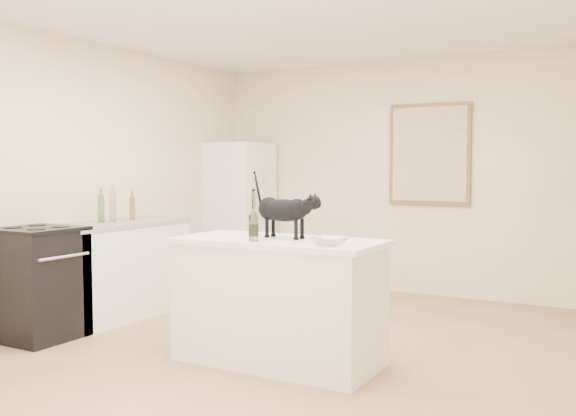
{
  "coord_description": "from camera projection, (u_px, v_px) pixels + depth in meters",
  "views": [
    {
      "loc": [
        2.4,
        -4.16,
        1.42
      ],
      "look_at": [
        0.15,
        -0.15,
        1.12
      ],
      "focal_mm": 40.2,
      "sensor_mm": 36.0,
      "label": 1
    }
  ],
  "objects": [
    {
      "name": "floor",
      "position": [
        280.0,
        353.0,
        4.88
      ],
      "size": [
        5.5,
        5.5,
        0.0
      ],
      "primitive_type": "plane",
      "color": "tan",
      "rests_on": "ground"
    },
    {
      "name": "ceiling",
      "position": [
        280.0,
        5.0,
        4.71
      ],
      "size": [
        5.5,
        5.5,
        0.0
      ],
      "primitive_type": "plane",
      "rotation": [
        3.14,
        0.0,
        0.0
      ],
      "color": "white",
      "rests_on": "ground"
    },
    {
      "name": "wall_back",
      "position": [
        404.0,
        177.0,
        7.19
      ],
      "size": [
        4.5,
        0.0,
        4.5
      ],
      "primitive_type": "plane",
      "rotation": [
        1.57,
        0.0,
        0.0
      ],
      "color": "#FDEDC4",
      "rests_on": "ground"
    },
    {
      "name": "wall_left",
      "position": [
        68.0,
        179.0,
        5.9
      ],
      "size": [
        0.0,
        5.5,
        5.5
      ],
      "primitive_type": "plane",
      "rotation": [
        1.57,
        0.0,
        1.57
      ],
      "color": "#FDEDC4",
      "rests_on": "ground"
    },
    {
      "name": "island_base",
      "position": [
        279.0,
        304.0,
        4.63
      ],
      "size": [
        1.44,
        0.67,
        0.86
      ],
      "primitive_type": "cube",
      "color": "white",
      "rests_on": "floor"
    },
    {
      "name": "island_top",
      "position": [
        278.0,
        242.0,
        4.6
      ],
      "size": [
        1.5,
        0.7,
        0.04
      ],
      "primitive_type": "cube",
      "color": "white",
      "rests_on": "island_base"
    },
    {
      "name": "left_cabinets",
      "position": [
        117.0,
        271.0,
        6.07
      ],
      "size": [
        0.6,
        1.4,
        0.86
      ],
      "primitive_type": "cube",
      "color": "white",
      "rests_on": "floor"
    },
    {
      "name": "left_countertop",
      "position": [
        117.0,
        224.0,
        6.04
      ],
      "size": [
        0.62,
        1.44,
        0.04
      ],
      "primitive_type": "cube",
      "color": "gray",
      "rests_on": "left_cabinets"
    },
    {
      "name": "stove",
      "position": [
        38.0,
        284.0,
        5.29
      ],
      "size": [
        0.6,
        0.6,
        0.9
      ],
      "primitive_type": "cube",
      "color": "black",
      "rests_on": "floor"
    },
    {
      "name": "fridge",
      "position": [
        238.0,
        213.0,
        7.83
      ],
      "size": [
        0.68,
        0.68,
        1.7
      ],
      "primitive_type": "cube",
      "color": "white",
      "rests_on": "floor"
    },
    {
      "name": "artwork_frame",
      "position": [
        429.0,
        154.0,
        7.0
      ],
      "size": [
        0.9,
        0.03,
        1.1
      ],
      "primitive_type": "cube",
      "color": "brown",
      "rests_on": "wall_back"
    },
    {
      "name": "artwork_canvas",
      "position": [
        429.0,
        154.0,
        6.99
      ],
      "size": [
        0.82,
        0.0,
        1.02
      ],
      "primitive_type": "cube",
      "color": "beige",
      "rests_on": "wall_back"
    },
    {
      "name": "black_cat",
      "position": [
        283.0,
        213.0,
        4.64
      ],
      "size": [
        0.53,
        0.21,
        0.36
      ],
      "primitive_type": null,
      "rotation": [
        0.0,
        0.0,
        -0.1
      ],
      "color": "black",
      "rests_on": "island_top"
    },
    {
      "name": "wine_bottle",
      "position": [
        253.0,
        218.0,
        4.46
      ],
      "size": [
        0.09,
        0.09,
        0.32
      ],
      "primitive_type": "cylinder",
      "rotation": [
        0.0,
        0.0,
        -0.4
      ],
      "color": "#356227",
      "rests_on": "island_top"
    },
    {
      "name": "glass_bowl",
      "position": [
        329.0,
        241.0,
        4.21
      ],
      "size": [
        0.26,
        0.26,
        0.06
      ],
      "primitive_type": "imported",
      "rotation": [
        0.0,
        0.0,
        -0.13
      ],
      "color": "white",
      "rests_on": "island_top"
    },
    {
      "name": "fridge_paper",
      "position": [
        265.0,
        181.0,
        7.69
      ],
      "size": [
        0.02,
        0.12,
        0.16
      ],
      "primitive_type": "cube",
      "rotation": [
        0.0,
        0.0,
        0.13
      ],
      "color": "silver",
      "rests_on": "fridge"
    },
    {
      "name": "counter_bottle_cluster",
      "position": [
        114.0,
        208.0,
        6.05
      ],
      "size": [
        0.09,
        0.45,
        0.29
      ],
      "color": "gray",
      "rests_on": "left_countertop"
    }
  ]
}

